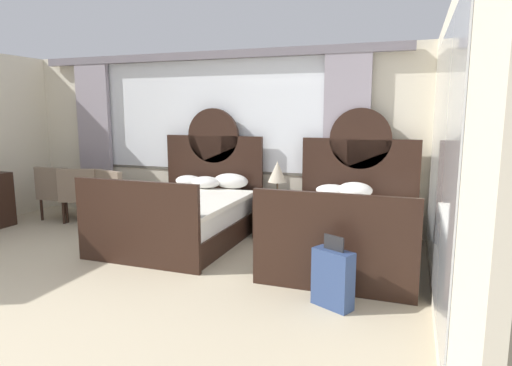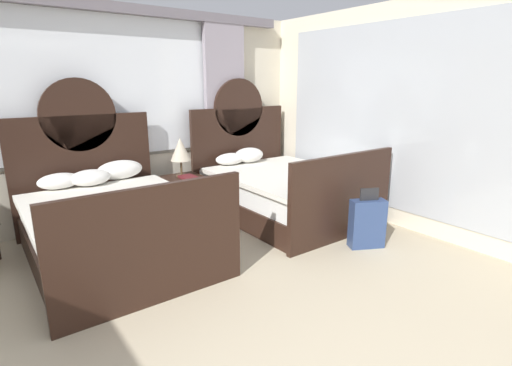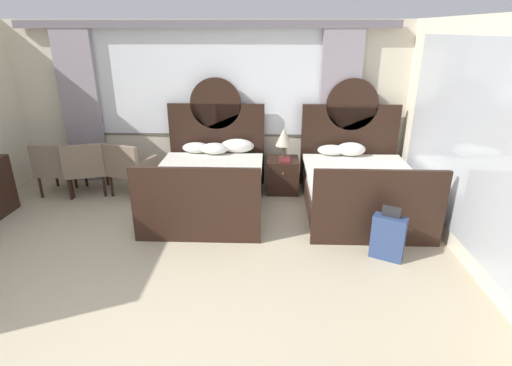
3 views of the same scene
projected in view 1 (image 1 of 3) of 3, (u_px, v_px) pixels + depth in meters
wall_back_window at (210, 132)px, 6.95m from camera, size 6.60×0.22×2.70m
wall_right_mirror at (447, 163)px, 3.61m from camera, size 0.08×4.87×2.70m
bed_near_window at (184, 214)px, 6.02m from camera, size 1.61×2.15×1.82m
bed_near_mirror at (347, 229)px, 5.26m from camera, size 1.61×2.15×1.82m
nightstand_between_beds at (275, 216)px, 6.26m from camera, size 0.52×0.54×0.56m
table_lamp_on_nightstand at (277, 172)px, 6.20m from camera, size 0.27×0.27×0.51m
book_on_nightstand at (275, 198)px, 6.11m from camera, size 0.18×0.26×0.03m
armchair_by_window_left at (120, 194)px, 6.82m from camera, size 0.78×0.78×0.89m
armchair_by_window_centre at (83, 191)px, 7.05m from camera, size 0.76×0.76×0.89m
armchair_by_window_right at (61, 190)px, 7.20m from camera, size 0.62×0.62×0.89m
suitcase_on_floor at (333, 278)px, 3.95m from camera, size 0.41×0.31×0.67m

